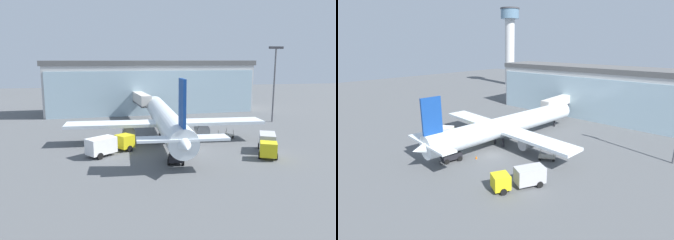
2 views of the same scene
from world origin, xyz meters
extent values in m
plane|color=#545659|center=(0.00, 0.00, 0.00)|extent=(240.00, 240.00, 0.00)
cube|color=#B6B6B6|center=(0.00, 37.41, 5.94)|extent=(51.85, 13.86, 11.88)
cube|color=#A3C0CE|center=(0.20, 31.15, 5.35)|extent=(50.44, 1.90, 10.69)
cube|color=#585858|center=(0.00, 37.41, 12.48)|extent=(52.89, 14.14, 1.20)
cube|color=beige|center=(-3.86, 26.60, 4.69)|extent=(3.15, 13.13, 2.40)
cube|color=#3F3F47|center=(-3.86, 26.60, 3.64)|extent=(3.20, 13.14, 0.30)
cylinder|color=#4C4C51|center=(-4.22, 31.46, 1.75)|extent=(0.70, 0.70, 3.49)
cylinder|color=#59595E|center=(23.78, 17.82, 7.76)|extent=(0.36, 0.36, 15.52)
cube|color=#333338|center=(23.78, 17.82, 15.77)|extent=(3.20, 0.40, 0.50)
cylinder|color=white|center=(-2.16, 6.79, 3.50)|extent=(5.95, 35.36, 3.80)
cone|color=white|center=(-1.08, 24.35, 3.50)|extent=(3.97, 3.23, 3.80)
cone|color=white|center=(-3.24, -10.78, 3.50)|extent=(3.66, 4.20, 3.42)
cube|color=white|center=(-2.26, 5.03, 3.12)|extent=(32.31, 6.16, 0.50)
cube|color=white|center=(-3.17, -9.78, 4.07)|extent=(11.13, 3.07, 0.30)
cube|color=navy|center=(-3.14, -9.28, 8.25)|extent=(0.56, 3.22, 5.71)
cylinder|color=gray|center=(-8.32, 5.91, 1.77)|extent=(2.29, 3.32, 2.10)
cylinder|color=gray|center=(3.86, 5.16, 1.77)|extent=(2.29, 3.32, 2.10)
cylinder|color=black|center=(-3.46, 4.10, 0.80)|extent=(0.50, 0.50, 1.60)
cylinder|color=black|center=(-1.19, 3.96, 0.80)|extent=(0.50, 0.50, 1.60)
cylinder|color=black|center=(-1.26, 21.36, 0.80)|extent=(0.40, 0.40, 1.60)
cube|color=yellow|center=(-9.34, 1.01, 1.40)|extent=(3.07, 3.07, 1.90)
cube|color=white|center=(-12.75, -1.44, 1.55)|extent=(4.53, 4.12, 2.20)
cylinder|color=black|center=(-9.98, 1.90, 0.45)|extent=(0.91, 0.77, 0.90)
cylinder|color=black|center=(-8.70, 0.12, 0.45)|extent=(0.91, 0.77, 0.90)
cylinder|color=black|center=(-14.20, -1.13, 0.45)|extent=(0.91, 0.77, 0.90)
cylinder|color=black|center=(-12.92, -2.92, 0.45)|extent=(0.91, 0.77, 0.90)
cube|color=yellow|center=(9.34, -7.32, 1.40)|extent=(2.94, 2.94, 1.90)
cube|color=#B2B2B7|center=(11.18, -3.55, 1.55)|extent=(3.73, 4.56, 2.20)
cylinder|color=black|center=(10.33, -7.80, 0.45)|extent=(0.66, 0.94, 0.90)
cylinder|color=black|center=(8.36, -6.84, 0.45)|extent=(0.66, 0.94, 0.90)
cylinder|color=black|center=(12.60, -3.13, 0.45)|extent=(0.66, 0.94, 0.90)
cylinder|color=black|center=(10.62, -2.17, 0.45)|extent=(0.66, 0.94, 0.90)
cube|color=#9E998C|center=(8.09, 4.98, 0.52)|extent=(3.22, 2.83, 0.16)
cylinder|color=black|center=(8.67, 6.18, 0.22)|extent=(0.44, 0.33, 0.44)
cylinder|color=#9E998C|center=(8.67, 6.18, 1.05)|extent=(0.08, 0.08, 0.90)
cylinder|color=black|center=(9.42, 4.95, 0.22)|extent=(0.44, 0.33, 0.44)
cylinder|color=#9E998C|center=(9.42, 4.95, 1.05)|extent=(0.08, 0.08, 0.90)
cylinder|color=black|center=(6.76, 5.01, 0.22)|extent=(0.44, 0.33, 0.44)
cylinder|color=#9E998C|center=(6.76, 5.01, 1.05)|extent=(0.08, 0.08, 0.90)
cylinder|color=black|center=(7.51, 3.78, 0.22)|extent=(0.44, 0.33, 0.44)
cylinder|color=#9E998C|center=(7.51, 3.78, 1.05)|extent=(0.08, 0.08, 0.90)
cube|color=black|center=(-3.16, -6.26, 0.85)|extent=(2.53, 3.55, 0.90)
cube|color=#26262B|center=(-3.31, -6.88, 1.80)|extent=(1.60, 1.31, 1.00)
cylinder|color=black|center=(-3.75, -4.95, 0.40)|extent=(0.54, 0.86, 0.80)
cylinder|color=black|center=(-2.01, -5.39, 0.40)|extent=(0.54, 0.86, 0.80)
cylinder|color=black|center=(-4.31, -7.12, 0.40)|extent=(0.54, 0.86, 0.80)
cylinder|color=black|center=(-2.56, -7.56, 0.40)|extent=(0.54, 0.86, 0.80)
cone|color=orange|center=(-0.69, -3.01, 0.28)|extent=(0.36, 0.36, 0.55)
cone|color=orange|center=(-15.17, 6.52, 0.28)|extent=(0.36, 0.36, 0.55)
camera|label=1|loc=(-12.37, -46.40, 13.24)|focal=35.00mm
camera|label=2|loc=(30.85, -28.99, 18.56)|focal=28.00mm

